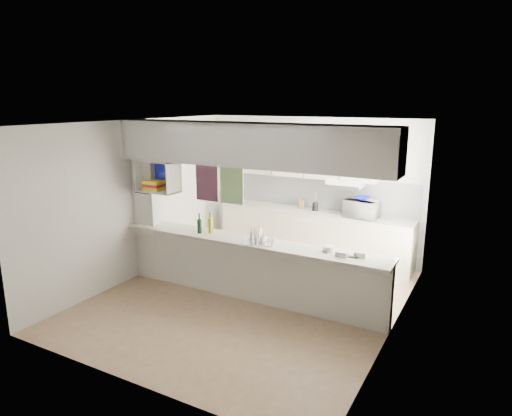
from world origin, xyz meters
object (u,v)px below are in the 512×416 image
Objects in this scene: microwave at (362,209)px; wine_bottles at (205,225)px; bowl at (363,198)px; dish_rack at (258,236)px.

wine_bottles is at bearing 60.04° from microwave.
dish_rack is (-0.89, -2.11, -0.25)m from bowl.
microwave is 2.30m from dish_rack.
wine_bottles is (-0.94, 0.03, 0.03)m from dish_rack.
microwave is 0.19m from bowl.
microwave is 1.69× the size of wine_bottles.
wine_bottles is at bearing -131.31° from bowl.
microwave is at bearing 48.66° from dish_rack.
microwave is at bearing 48.93° from wine_bottles.
bowl is at bearing 48.40° from dish_rack.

